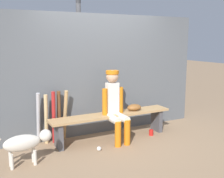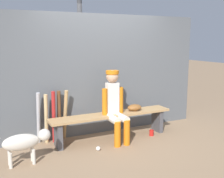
% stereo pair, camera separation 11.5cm
% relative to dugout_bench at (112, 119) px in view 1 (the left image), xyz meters
% --- Properties ---
extents(ground_plane, '(30.00, 30.00, 0.00)m').
position_rel_dugout_bench_xyz_m(ground_plane, '(0.00, 0.00, -0.37)').
color(ground_plane, '#937556').
extents(chainlink_fence, '(4.21, 0.03, 2.26)m').
position_rel_dugout_bench_xyz_m(chainlink_fence, '(0.00, 0.44, 0.77)').
color(chainlink_fence, '#595E63').
rests_on(chainlink_fence, ground_plane).
extents(dugout_bench, '(2.29, 0.36, 0.48)m').
position_rel_dugout_bench_xyz_m(dugout_bench, '(0.00, 0.00, 0.00)').
color(dugout_bench, tan).
rests_on(dugout_bench, ground_plane).
extents(player_seated, '(0.41, 0.55, 1.26)m').
position_rel_dugout_bench_xyz_m(player_seated, '(0.01, -0.11, 0.32)').
color(player_seated, silver).
rests_on(player_seated, ground_plane).
extents(baseball_glove, '(0.28, 0.20, 0.12)m').
position_rel_dugout_bench_xyz_m(baseball_glove, '(0.47, 0.00, 0.17)').
color(baseball_glove, brown).
rests_on(baseball_glove, dugout_bench).
extents(bat_wood_tan, '(0.10, 0.23, 0.92)m').
position_rel_dugout_bench_xyz_m(bat_wood_tan, '(-0.77, 0.34, 0.09)').
color(bat_wood_tan, tan).
rests_on(bat_wood_tan, ground_plane).
extents(bat_wood_dark, '(0.09, 0.14, 0.91)m').
position_rel_dugout_bench_xyz_m(bat_wood_dark, '(-0.88, 0.35, 0.09)').
color(bat_wood_dark, brown).
rests_on(bat_wood_dark, ground_plane).
extents(bat_aluminum_red, '(0.08, 0.14, 0.93)m').
position_rel_dugout_bench_xyz_m(bat_aluminum_red, '(-0.99, 0.28, 0.10)').
color(bat_aluminum_red, '#B22323').
rests_on(bat_aluminum_red, ground_plane).
extents(bat_wood_natural, '(0.08, 0.15, 0.88)m').
position_rel_dugout_bench_xyz_m(bat_wood_natural, '(-1.12, 0.30, 0.07)').
color(bat_wood_natural, tan).
rests_on(bat_wood_natural, ground_plane).
extents(bat_aluminum_silver, '(0.07, 0.20, 0.92)m').
position_rel_dugout_bench_xyz_m(bat_aluminum_silver, '(-1.24, 0.35, 0.09)').
color(bat_aluminum_silver, '#B7B7BC').
rests_on(bat_aluminum_silver, ground_plane).
extents(baseball, '(0.07, 0.07, 0.07)m').
position_rel_dugout_bench_xyz_m(baseball, '(-0.45, -0.40, -0.33)').
color(baseball, white).
rests_on(baseball, ground_plane).
extents(cup_on_ground, '(0.08, 0.08, 0.11)m').
position_rel_dugout_bench_xyz_m(cup_on_ground, '(0.74, -0.18, -0.31)').
color(cup_on_ground, red).
rests_on(cup_on_ground, ground_plane).
extents(cup_on_bench, '(0.08, 0.08, 0.11)m').
position_rel_dugout_bench_xyz_m(cup_on_bench, '(0.08, 0.01, 0.17)').
color(cup_on_bench, '#1E47AD').
rests_on(cup_on_bench, dugout_bench).
extents(dog, '(0.84, 0.20, 0.49)m').
position_rel_dugout_bench_xyz_m(dog, '(-1.59, -0.38, -0.03)').
color(dog, beige).
rests_on(dog, ground_plane).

